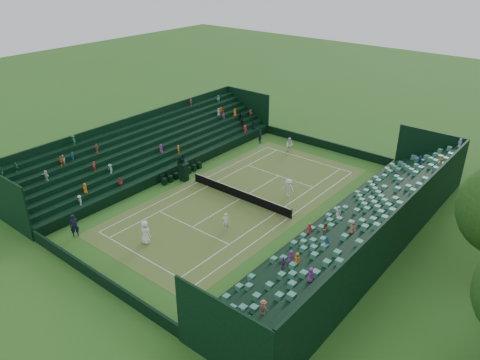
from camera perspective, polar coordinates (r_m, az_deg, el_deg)
The scene contains 17 objects.
ground at distance 44.07m, azimuth 0.00°, elevation -2.33°, with size 160.00×160.00×0.00m, color #356620.
court_surface at distance 44.07m, azimuth 0.00°, elevation -2.32°, with size 12.97×26.77×0.01m, color #2D6C24.
perimeter_wall_north at distance 55.90m, azimuth 10.37°, elevation 4.26°, with size 17.17×0.20×1.00m, color black.
perimeter_wall_south at distance 34.96m, azimuth -17.02°, elevation -11.27°, with size 17.17×0.20×1.00m, color black.
perimeter_wall_east at distance 39.74m, azimuth 9.57°, elevation -5.39°, with size 0.20×31.77×1.00m, color black.
perimeter_wall_west at distance 49.06m, azimuth -7.71°, elevation 1.22°, with size 0.20×31.77×1.00m, color black.
north_grandstand at distance 37.70m, azimuth 15.18°, elevation -6.05°, with size 6.60×32.00×4.90m.
south_grandstand at distance 51.54m, azimuth -11.00°, elevation 3.52°, with size 6.60×32.00×4.90m.
tennis_net at distance 43.82m, azimuth 0.00°, elevation -1.73°, with size 11.67×0.10×1.06m.
umpire_chair at distance 47.39m, azimuth -6.89°, elevation 1.28°, with size 0.90×0.90×2.83m.
courtside_chairs at distance 48.64m, azimuth -7.08°, elevation 0.88°, with size 0.47×5.44×1.02m.
player_near_west at distance 38.00m, azimuth -11.48°, elevation -6.27°, with size 0.99×0.65×2.03m, color white.
player_near_east at distance 39.05m, azimuth -1.73°, elevation -5.06°, with size 0.59×0.39×1.63m, color white.
player_far_west at distance 54.12m, azimuth 6.05°, elevation 4.25°, with size 0.87×0.67×1.78m, color silver.
player_far_east at distance 44.36m, azimuth 5.92°, elevation -0.97°, with size 1.15×0.67×1.78m, color silver.
line_judge_north at distance 56.57m, azimuth 2.49°, elevation 5.34°, with size 0.62×0.41×1.71m, color black.
line_judge_south at distance 40.42m, azimuth -19.53°, elevation -5.28°, with size 0.72×0.48×1.99m, color black.
Camera 1 is at (24.39, -29.94, 21.24)m, focal length 35.00 mm.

